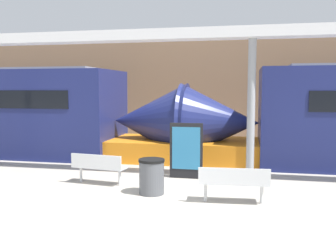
{
  "coord_description": "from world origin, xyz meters",
  "views": [
    {
      "loc": [
        2.21,
        -7.38,
        2.45
      ],
      "look_at": [
        0.05,
        2.89,
        1.4
      ],
      "focal_mm": 40.0,
      "sensor_mm": 36.0,
      "label": 1
    }
  ],
  "objects_px": {
    "bench_near": "(234,181)",
    "bench_far": "(98,166)",
    "support_column_near": "(251,111)",
    "poster_board": "(186,151)",
    "trash_bin": "(152,176)"
  },
  "relations": [
    {
      "from": "bench_near",
      "to": "bench_far",
      "type": "height_order",
      "value": "same"
    },
    {
      "from": "bench_far",
      "to": "support_column_near",
      "type": "relative_size",
      "value": 0.39
    },
    {
      "from": "bench_near",
      "to": "poster_board",
      "type": "bearing_deg",
      "value": 119.59
    },
    {
      "from": "trash_bin",
      "to": "support_column_near",
      "type": "distance_m",
      "value": 3.14
    },
    {
      "from": "bench_far",
      "to": "support_column_near",
      "type": "distance_m",
      "value": 4.18
    },
    {
      "from": "poster_board",
      "to": "support_column_near",
      "type": "xyz_separation_m",
      "value": [
        1.71,
        -0.04,
        1.1
      ]
    },
    {
      "from": "trash_bin",
      "to": "poster_board",
      "type": "relative_size",
      "value": 0.54
    },
    {
      "from": "bench_far",
      "to": "support_column_near",
      "type": "xyz_separation_m",
      "value": [
        3.8,
        1.07,
        1.38
      ]
    },
    {
      "from": "trash_bin",
      "to": "bench_far",
      "type": "bearing_deg",
      "value": 159.99
    },
    {
      "from": "support_column_near",
      "to": "trash_bin",
      "type": "bearing_deg",
      "value": -143.99
    },
    {
      "from": "trash_bin",
      "to": "poster_board",
      "type": "distance_m",
      "value": 1.8
    },
    {
      "from": "poster_board",
      "to": "trash_bin",
      "type": "bearing_deg",
      "value": -108.02
    },
    {
      "from": "trash_bin",
      "to": "bench_near",
      "type": "bearing_deg",
      "value": -10.36
    },
    {
      "from": "support_column_near",
      "to": "bench_far",
      "type": "bearing_deg",
      "value": -164.27
    },
    {
      "from": "bench_near",
      "to": "trash_bin",
      "type": "height_order",
      "value": "trash_bin"
    }
  ]
}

